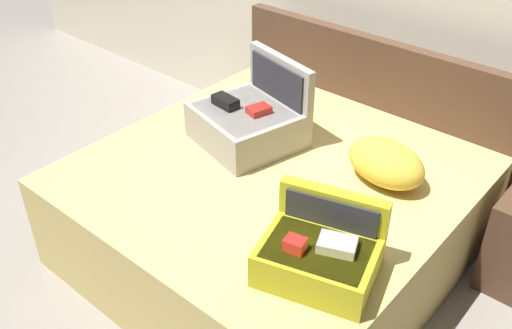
{
  "coord_description": "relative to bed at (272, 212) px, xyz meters",
  "views": [
    {
      "loc": [
        1.54,
        -1.54,
        2.27
      ],
      "look_at": [
        0.0,
        0.26,
        0.67
      ],
      "focal_mm": 40.41,
      "sensor_mm": 36.0,
      "label": 1
    }
  ],
  "objects": [
    {
      "name": "ground_plane",
      "position": [
        0.0,
        -0.4,
        -0.29
      ],
      "size": [
        12.0,
        12.0,
        0.0
      ],
      "primitive_type": "plane",
      "color": "gray"
    },
    {
      "name": "bed",
      "position": [
        0.0,
        0.0,
        0.0
      ],
      "size": [
        1.85,
        1.84,
        0.57
      ],
      "primitive_type": "cube",
      "color": "tan",
      "rests_on": "ground"
    },
    {
      "name": "headboard",
      "position": [
        0.0,
        0.96,
        0.21
      ],
      "size": [
        1.89,
        0.08,
        1.0
      ],
      "primitive_type": "cube",
      "color": "#4C3323",
      "rests_on": "ground"
    },
    {
      "name": "hard_case_large",
      "position": [
        -0.29,
        0.13,
        0.42
      ],
      "size": [
        0.63,
        0.61,
        0.45
      ],
      "rotation": [
        0.0,
        0.0,
        -0.25
      ],
      "color": "gray",
      "rests_on": "bed"
    },
    {
      "name": "hard_case_medium",
      "position": [
        0.62,
        -0.46,
        0.39
      ],
      "size": [
        0.55,
        0.49,
        0.32
      ],
      "rotation": [
        0.0,
        0.0,
        0.28
      ],
      "color": "gold",
      "rests_on": "bed"
    },
    {
      "name": "pillow_near_headboard",
      "position": [
        0.49,
        0.29,
        0.39
      ],
      "size": [
        0.47,
        0.36,
        0.21
      ],
      "primitive_type": "ellipsoid",
      "rotation": [
        0.0,
        0.0,
        -0.18
      ],
      "color": "gold",
      "rests_on": "bed"
    }
  ]
}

